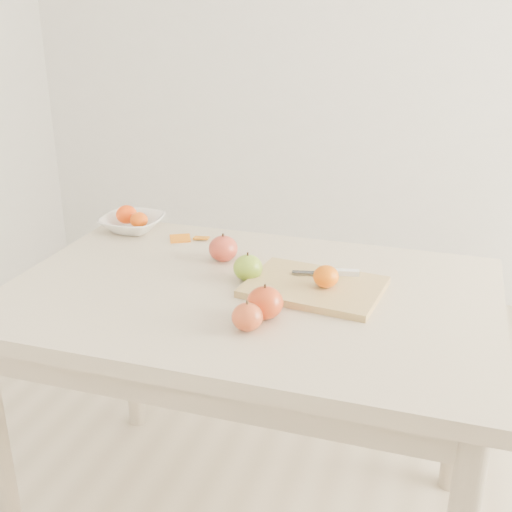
% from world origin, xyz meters
% --- Properties ---
extents(table, '(1.20, 0.80, 0.75)m').
position_xyz_m(table, '(0.00, 0.00, 0.65)').
color(table, beige).
rests_on(table, ground).
extents(cutting_board, '(0.35, 0.27, 0.02)m').
position_xyz_m(cutting_board, '(0.15, 0.04, 0.76)').
color(cutting_board, tan).
rests_on(cutting_board, table).
extents(board_tangerine, '(0.06, 0.06, 0.05)m').
position_xyz_m(board_tangerine, '(0.18, 0.03, 0.80)').
color(board_tangerine, '#E65F08').
rests_on(board_tangerine, cutting_board).
extents(fruit_bowl, '(0.19, 0.19, 0.05)m').
position_xyz_m(fruit_bowl, '(-0.48, 0.30, 0.77)').
color(fruit_bowl, white).
rests_on(fruit_bowl, table).
extents(bowl_tangerine_near, '(0.07, 0.07, 0.06)m').
position_xyz_m(bowl_tangerine_near, '(-0.51, 0.31, 0.80)').
color(bowl_tangerine_near, '#E94408').
rests_on(bowl_tangerine_near, fruit_bowl).
extents(bowl_tangerine_far, '(0.05, 0.05, 0.05)m').
position_xyz_m(bowl_tangerine_far, '(-0.45, 0.29, 0.79)').
color(bowl_tangerine_far, '#E94508').
rests_on(bowl_tangerine_far, fruit_bowl).
extents(orange_peel_a, '(0.07, 0.07, 0.01)m').
position_xyz_m(orange_peel_a, '(-0.31, 0.27, 0.75)').
color(orange_peel_a, orange).
rests_on(orange_peel_a, table).
extents(orange_peel_b, '(0.05, 0.04, 0.01)m').
position_xyz_m(orange_peel_b, '(-0.25, 0.29, 0.75)').
color(orange_peel_b, orange).
rests_on(orange_peel_b, table).
extents(paring_knife, '(0.17, 0.06, 0.01)m').
position_xyz_m(paring_knife, '(0.20, 0.11, 0.78)').
color(paring_knife, white).
rests_on(paring_knife, cutting_board).
extents(apple_green, '(0.08, 0.08, 0.07)m').
position_xyz_m(apple_green, '(-0.02, 0.05, 0.78)').
color(apple_green, '#5E8F14').
rests_on(apple_green, table).
extents(apple_red_e, '(0.08, 0.08, 0.07)m').
position_xyz_m(apple_red_e, '(0.08, -0.13, 0.79)').
color(apple_red_e, maroon).
rests_on(apple_red_e, table).
extents(apple_red_c, '(0.07, 0.07, 0.06)m').
position_xyz_m(apple_red_c, '(0.06, -0.20, 0.78)').
color(apple_red_c, maroon).
rests_on(apple_red_c, table).
extents(apple_red_a, '(0.08, 0.08, 0.07)m').
position_xyz_m(apple_red_a, '(-0.13, 0.16, 0.79)').
color(apple_red_a, maroon).
rests_on(apple_red_a, table).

